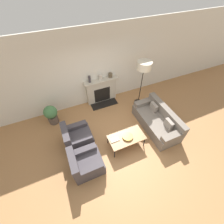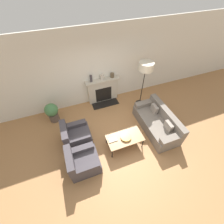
{
  "view_description": "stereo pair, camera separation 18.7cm",
  "coord_description": "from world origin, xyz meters",
  "px_view_note": "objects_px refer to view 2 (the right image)",
  "views": [
    {
      "loc": [
        -1.3,
        -2.25,
        4.3
      ],
      "look_at": [
        0.15,
        1.09,
        0.45
      ],
      "focal_mm": 24.0,
      "sensor_mm": 36.0,
      "label": 1
    },
    {
      "loc": [
        -1.12,
        -2.32,
        4.3
      ],
      "look_at": [
        0.15,
        1.09,
        0.45
      ],
      "focal_mm": 24.0,
      "sensor_mm": 36.0,
      "label": 2
    }
  ],
  "objects_px": {
    "book": "(113,140)",
    "floor_lamp": "(146,69)",
    "fireplace": "(103,91)",
    "armchair_near": "(82,162)",
    "couch": "(157,122)",
    "bowl": "(126,137)",
    "mantel_vase_center_right": "(112,75)",
    "armchair_far": "(76,136)",
    "coffee_table": "(125,138)",
    "potted_plant": "(52,112)",
    "mantel_vase_center_left": "(102,77)",
    "mantel_vase_left": "(91,79)"
  },
  "relations": [
    {
      "from": "mantel_vase_center_right",
      "to": "book",
      "type": "bearing_deg",
      "value": -110.11
    },
    {
      "from": "bowl",
      "to": "book",
      "type": "xyz_separation_m",
      "value": [
        -0.4,
        0.07,
        -0.02
      ]
    },
    {
      "from": "fireplace",
      "to": "floor_lamp",
      "type": "height_order",
      "value": "floor_lamp"
    },
    {
      "from": "couch",
      "to": "book",
      "type": "bearing_deg",
      "value": -83.23
    },
    {
      "from": "floor_lamp",
      "to": "mantel_vase_center_left",
      "type": "distance_m",
      "value": 1.61
    },
    {
      "from": "potted_plant",
      "to": "mantel_vase_center_right",
      "type": "bearing_deg",
      "value": 10.1
    },
    {
      "from": "couch",
      "to": "bowl",
      "type": "relative_size",
      "value": 5.7
    },
    {
      "from": "armchair_far",
      "to": "floor_lamp",
      "type": "xyz_separation_m",
      "value": [
        2.81,
        0.89,
        1.32
      ]
    },
    {
      "from": "fireplace",
      "to": "bowl",
      "type": "height_order",
      "value": "fireplace"
    },
    {
      "from": "couch",
      "to": "armchair_near",
      "type": "height_order",
      "value": "armchair_near"
    },
    {
      "from": "book",
      "to": "armchair_near",
      "type": "bearing_deg",
      "value": -163.85
    },
    {
      "from": "book",
      "to": "floor_lamp",
      "type": "relative_size",
      "value": 0.15
    },
    {
      "from": "mantel_vase_center_right",
      "to": "coffee_table",
      "type": "bearing_deg",
      "value": -101.16
    },
    {
      "from": "floor_lamp",
      "to": "potted_plant",
      "type": "xyz_separation_m",
      "value": [
        -3.4,
        0.31,
        -1.18
      ]
    },
    {
      "from": "couch",
      "to": "armchair_near",
      "type": "bearing_deg",
      "value": -79.82
    },
    {
      "from": "armchair_far",
      "to": "bowl",
      "type": "xyz_separation_m",
      "value": [
        1.43,
        -0.72,
        0.17
      ]
    },
    {
      "from": "mantel_vase_center_right",
      "to": "fireplace",
      "type": "bearing_deg",
      "value": -177.82
    },
    {
      "from": "armchair_far",
      "to": "coffee_table",
      "type": "bearing_deg",
      "value": -116.19
    },
    {
      "from": "armchair_near",
      "to": "bowl",
      "type": "xyz_separation_m",
      "value": [
        1.43,
        0.22,
        0.17
      ]
    },
    {
      "from": "bowl",
      "to": "book",
      "type": "relative_size",
      "value": 1.21
    },
    {
      "from": "fireplace",
      "to": "armchair_near",
      "type": "height_order",
      "value": "fireplace"
    },
    {
      "from": "coffee_table",
      "to": "armchair_near",
      "type": "bearing_deg",
      "value": -169.82
    },
    {
      "from": "coffee_table",
      "to": "mantel_vase_center_left",
      "type": "xyz_separation_m",
      "value": [
        0.06,
        2.33,
        0.74
      ]
    },
    {
      "from": "coffee_table",
      "to": "mantel_vase_center_left",
      "type": "distance_m",
      "value": 2.45
    },
    {
      "from": "armchair_far",
      "to": "couch",
      "type": "bearing_deg",
      "value": -99.22
    },
    {
      "from": "armchair_far",
      "to": "floor_lamp",
      "type": "relative_size",
      "value": 0.46
    },
    {
      "from": "mantel_vase_center_left",
      "to": "potted_plant",
      "type": "distance_m",
      "value": 2.21
    },
    {
      "from": "book",
      "to": "mantel_vase_left",
      "type": "relative_size",
      "value": 1.03
    },
    {
      "from": "mantel_vase_left",
      "to": "armchair_far",
      "type": "bearing_deg",
      "value": -122.31
    },
    {
      "from": "coffee_table",
      "to": "potted_plant",
      "type": "relative_size",
      "value": 1.47
    },
    {
      "from": "armchair_near",
      "to": "mantel_vase_left",
      "type": "height_order",
      "value": "mantel_vase_left"
    },
    {
      "from": "bowl",
      "to": "mantel_vase_center_left",
      "type": "distance_m",
      "value": 2.46
    },
    {
      "from": "mantel_vase_center_left",
      "to": "armchair_far",
      "type": "bearing_deg",
      "value": -131.62
    },
    {
      "from": "armchair_near",
      "to": "coffee_table",
      "type": "height_order",
      "value": "armchair_near"
    },
    {
      "from": "couch",
      "to": "bowl",
      "type": "bearing_deg",
      "value": -78.42
    },
    {
      "from": "fireplace",
      "to": "book",
      "type": "relative_size",
      "value": 4.9
    },
    {
      "from": "mantel_vase_center_right",
      "to": "potted_plant",
      "type": "height_order",
      "value": "mantel_vase_center_right"
    },
    {
      "from": "mantel_vase_center_left",
      "to": "mantel_vase_center_right",
      "type": "relative_size",
      "value": 1.2
    },
    {
      "from": "coffee_table",
      "to": "mantel_vase_left",
      "type": "relative_size",
      "value": 4.24
    },
    {
      "from": "fireplace",
      "to": "couch",
      "type": "height_order",
      "value": "fireplace"
    },
    {
      "from": "armchair_far",
      "to": "mantel_vase_center_right",
      "type": "xyz_separation_m",
      "value": [
        1.86,
        1.64,
        0.83
      ]
    },
    {
      "from": "armchair_far",
      "to": "floor_lamp",
      "type": "distance_m",
      "value": 3.23
    },
    {
      "from": "couch",
      "to": "mantel_vase_center_right",
      "type": "distance_m",
      "value": 2.42
    },
    {
      "from": "coffee_table",
      "to": "mantel_vase_center_left",
      "type": "bearing_deg",
      "value": 88.59
    },
    {
      "from": "bowl",
      "to": "armchair_near",
      "type": "bearing_deg",
      "value": -171.13
    },
    {
      "from": "couch",
      "to": "potted_plant",
      "type": "relative_size",
      "value": 2.46
    },
    {
      "from": "floor_lamp",
      "to": "mantel_vase_center_right",
      "type": "relative_size",
      "value": 10.98
    },
    {
      "from": "armchair_near",
      "to": "mantel_vase_center_left",
      "type": "xyz_separation_m",
      "value": [
        1.46,
        2.59,
        0.84
      ]
    },
    {
      "from": "armchair_near",
      "to": "potted_plant",
      "type": "bearing_deg",
      "value": 15.37
    },
    {
      "from": "bowl",
      "to": "mantel_vase_left",
      "type": "relative_size",
      "value": 1.25
    }
  ]
}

